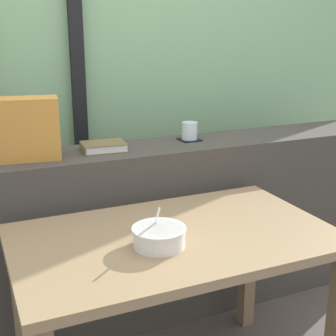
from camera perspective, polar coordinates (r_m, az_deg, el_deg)
The scene contains 9 objects.
outdoor_backdrop at distance 2.74m, azimuth -8.77°, elevation 15.92°, with size 4.80×0.08×2.80m, color #8EBC89.
window_divider_post at distance 2.65m, azimuth -10.95°, elevation 13.64°, with size 0.07×0.05×2.60m, color black.
dark_console_ledge at distance 2.35m, azimuth -3.60°, elevation -8.07°, with size 2.80×0.34×0.89m, color #423D38.
breakfast_table at distance 1.77m, azimuth 0.76°, elevation -11.12°, with size 1.16×0.70×0.70m.
coaster_square at distance 2.35m, azimuth 2.61°, elevation 3.44°, with size 0.10×0.10×0.01m, color black.
juice_glass at distance 2.34m, azimuth 2.62°, elevation 4.41°, with size 0.08×0.08×0.09m.
closed_book at distance 2.16m, azimuth -7.83°, elevation 2.58°, with size 0.21×0.16×0.04m.
throw_pillow at distance 2.06m, azimuth -17.45°, elevation 4.49°, with size 0.32×0.14×0.26m, color #D18938.
soup_bowl at distance 1.62m, azimuth -1.10°, elevation -8.30°, with size 0.19×0.19×0.15m.
Camera 1 is at (-0.73, -1.46, 1.41)m, focal length 50.50 mm.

